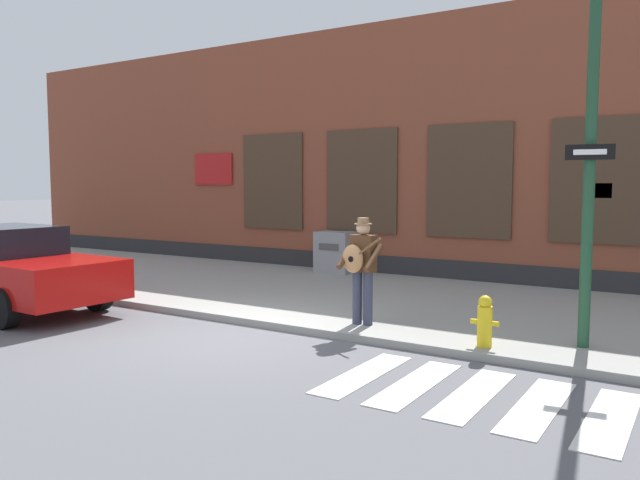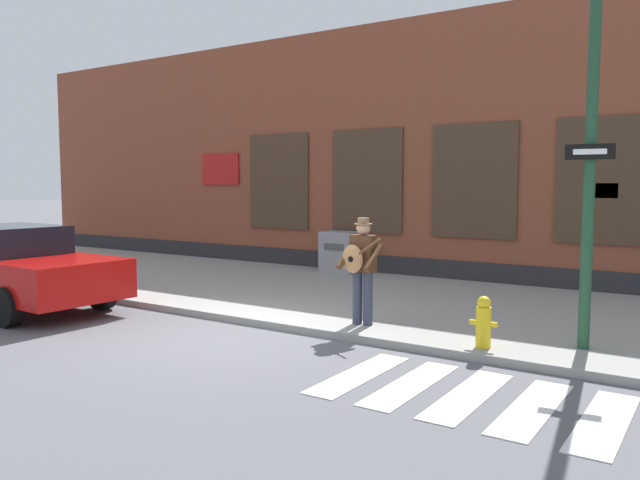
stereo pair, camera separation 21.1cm
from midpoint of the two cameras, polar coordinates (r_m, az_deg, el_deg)
The scene contains 9 objects.
ground_plane at distance 9.58m, azimuth -7.74°, elevation -8.81°, with size 160.00×160.00×0.00m, color #56565B.
sidewalk at distance 12.55m, azimuth 3.61°, elevation -5.18°, with size 28.00×5.92×0.11m.
building_backdrop at distance 16.85m, azimuth 12.19°, elevation 7.70°, with size 28.00×4.06×6.20m.
crosswalk at distance 6.94m, azimuth 22.52°, elevation -14.55°, with size 5.20×1.90×0.01m.
red_car at distance 12.80m, azimuth -25.73°, elevation -2.26°, with size 4.66×2.11×1.53m.
busker at distance 9.67m, azimuth 4.42°, elevation -2.24°, with size 0.70×0.52×1.67m.
traffic_light at distance 7.84m, azimuth 24.05°, elevation 16.42°, with size 0.82×3.39×5.46m.
utility_box at distance 15.55m, azimuth 2.29°, elevation -1.09°, with size 0.92×0.65×1.01m.
fire_hydrant at distance 8.71m, azimuth 15.40°, elevation -7.27°, with size 0.38×0.20×0.70m.
Camera 2 is at (6.25, -6.92, 2.30)m, focal length 35.00 mm.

